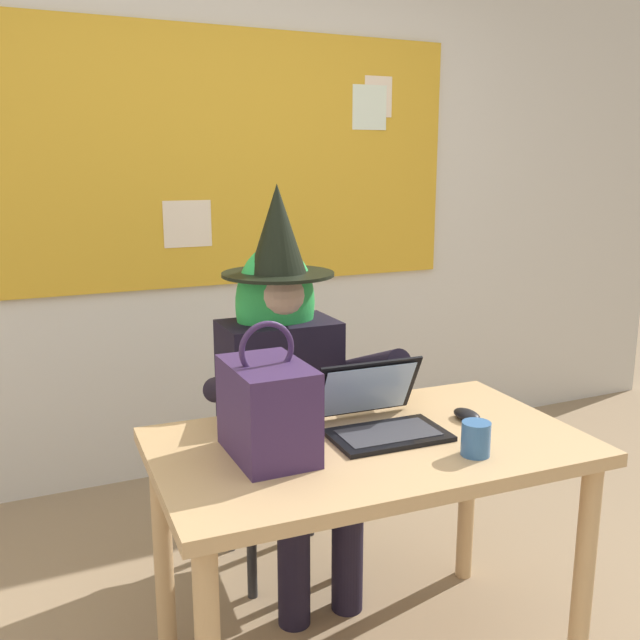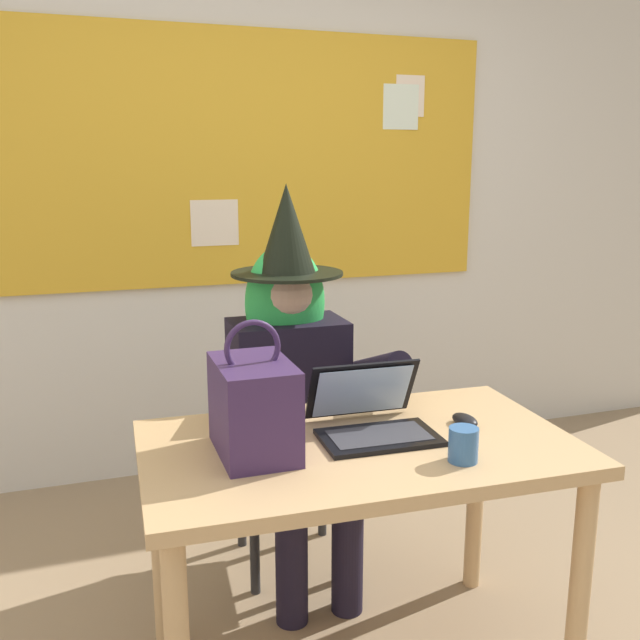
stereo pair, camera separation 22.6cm
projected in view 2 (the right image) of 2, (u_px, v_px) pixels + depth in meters
The scene contains 8 objects.
wall_back_bulletin at pixel (250, 188), 3.46m from camera, with size 5.78×1.86×2.80m.
desk_main at pixel (359, 475), 2.05m from camera, with size 1.27×0.77×0.75m.
chair_at_desk at pixel (286, 434), 2.74m from camera, with size 0.45×0.45×0.90m.
person_costumed at pixel (292, 370), 2.57m from camera, with size 0.59×0.67×1.46m.
laptop at pixel (372, 418), 2.09m from camera, with size 0.35×0.32×0.20m.
computer_mouse at pixel (465, 420), 2.15m from camera, with size 0.06×0.10×0.03m, color black.
handbag at pixel (254, 406), 1.93m from camera, with size 0.20×0.30×0.38m.
coffee_mug at pixel (463, 445), 1.89m from camera, with size 0.08×0.08×0.10m, color #336099.
Camera 2 is at (-0.81, -1.62, 1.53)m, focal length 39.58 mm.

